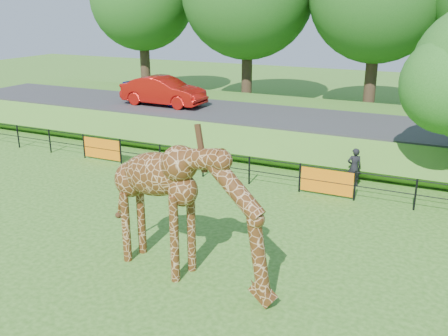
# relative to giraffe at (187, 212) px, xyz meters

# --- Properties ---
(ground) EXTENTS (90.00, 90.00, 0.00)m
(ground) POSITION_rel_giraffe_xyz_m (-1.25, -0.99, -1.79)
(ground) COLOR #2F6318
(ground) RESTS_ON ground
(giraffe) EXTENTS (5.09, 1.80, 3.58)m
(giraffe) POSITION_rel_giraffe_xyz_m (0.00, 0.00, 0.00)
(giraffe) COLOR #502B10
(giraffe) RESTS_ON ground
(perimeter_fence) EXTENTS (28.07, 0.10, 1.10)m
(perimeter_fence) POSITION_rel_giraffe_xyz_m (-1.25, 7.01, -1.24)
(perimeter_fence) COLOR black
(perimeter_fence) RESTS_ON ground
(embankment) EXTENTS (40.00, 9.00, 1.30)m
(embankment) POSITION_rel_giraffe_xyz_m (-1.25, 14.51, -1.14)
(embankment) COLOR #2F6318
(embankment) RESTS_ON ground
(road) EXTENTS (40.00, 5.00, 0.12)m
(road) POSITION_rel_giraffe_xyz_m (-1.25, 13.01, -0.43)
(road) COLOR #323235
(road) RESTS_ON embankment
(car_blue) EXTENTS (4.46, 2.15, 1.47)m
(car_blue) POSITION_rel_giraffe_xyz_m (-9.29, 13.42, 0.37)
(car_blue) COLOR #1421A8
(car_blue) RESTS_ON road
(car_red) EXTENTS (4.66, 1.71, 1.52)m
(car_red) POSITION_rel_giraffe_xyz_m (-8.64, 12.85, 0.39)
(car_red) COLOR red
(car_red) RESTS_ON road
(visitor) EXTENTS (0.64, 0.55, 1.48)m
(visitor) POSITION_rel_giraffe_xyz_m (2.41, 8.53, -1.05)
(visitor) COLOR black
(visitor) RESTS_ON ground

